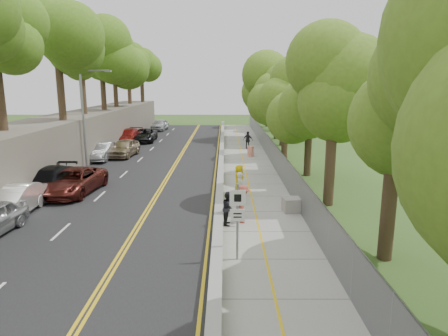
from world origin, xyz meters
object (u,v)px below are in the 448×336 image
object	(u,v)px
signpost	(238,214)
person_far	(248,140)
streetlight	(86,112)
construction_barrel	(251,151)
concrete_block	(294,205)
car_1	(12,201)
painter_0	(239,180)
car_2	(74,181)

from	to	relation	value
signpost	person_far	bearing A→B (deg)	85.88
streetlight	person_far	distance (m)	17.14
construction_barrel	concrete_block	bearing A→B (deg)	-85.51
signpost	construction_barrel	distance (m)	22.69
construction_barrel	signpost	bearing A→B (deg)	-94.94
construction_barrel	car_1	xyz separation A→B (m)	(-13.60, -17.26, 0.30)
streetlight	concrete_block	xyz separation A→B (m)	(14.76, -11.00, -4.21)
concrete_block	painter_0	bearing A→B (deg)	130.02
construction_barrel	car_2	distance (m)	17.61
signpost	painter_0	xyz separation A→B (m)	(0.40, 9.41, -0.97)
streetlight	car_1	bearing A→B (deg)	-90.67
signpost	car_2	xyz separation A→B (m)	(-10.05, 9.68, -1.14)
car_2	car_1	bearing A→B (deg)	-104.41
streetlight	concrete_block	distance (m)	18.88
streetlight	car_2	size ratio (longest dim) A/B	1.42
streetlight	construction_barrel	world-z (taller)	streetlight
painter_0	streetlight	bearing A→B (deg)	51.31
painter_0	person_far	xyz separation A→B (m)	(1.54, 17.57, -0.02)
signpost	person_far	xyz separation A→B (m)	(1.94, 26.98, -0.98)
construction_barrel	painter_0	distance (m)	13.25
construction_barrel	person_far	size ratio (longest dim) A/B	0.53
construction_barrel	car_2	bearing A→B (deg)	-132.98
streetlight	painter_0	bearing A→B (deg)	-32.56
signpost	concrete_block	bearing A→B (deg)	61.62
streetlight	concrete_block	world-z (taller)	streetlight
car_1	painter_0	distance (m)	12.73
car_1	signpost	bearing A→B (deg)	-25.47
concrete_block	person_far	distance (m)	21.01
signpost	car_1	distance (m)	12.85
car_1	car_2	size ratio (longest dim) A/B	0.87
car_1	streetlight	bearing A→B (deg)	88.34
construction_barrel	concrete_block	world-z (taller)	construction_barrel
construction_barrel	person_far	xyz separation A→B (m)	(-0.01, 4.41, 0.44)
streetlight	car_2	bearing A→B (deg)	-78.72
construction_barrel	car_1	bearing A→B (deg)	-128.24
signpost	streetlight	bearing A→B (deg)	124.08
concrete_block	painter_0	world-z (taller)	painter_0
concrete_block	car_1	bearing A→B (deg)	-177.28
car_2	streetlight	bearing A→B (deg)	106.95
car_1	person_far	xyz separation A→B (m)	(13.59, 21.67, 0.13)
streetlight	car_1	size ratio (longest dim) A/B	1.64
construction_barrel	person_far	world-z (taller)	person_far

